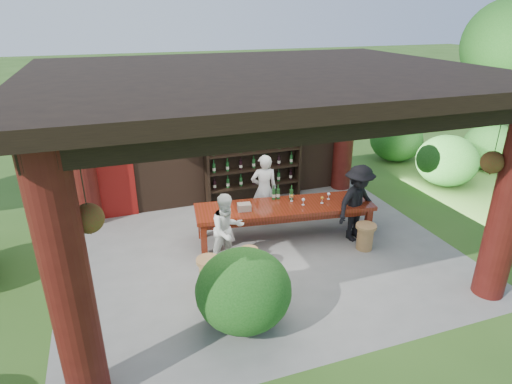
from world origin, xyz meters
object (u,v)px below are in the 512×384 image
object	(u,v)px
stool_near_right	(365,236)
napkin_basket	(244,207)
host	(264,190)
guest_man	(358,203)
tasting_table	(285,210)
guest_woman	(227,230)
stool_near_left	(249,259)
wine_shelf	(254,161)
stool_far_left	(209,272)

from	to	relation	value
stool_near_right	napkin_basket	xyz separation A→B (m)	(-2.19, 0.98, 0.54)
host	guest_man	distance (m)	2.02
tasting_table	guest_man	size ratio (longest dim) A/B	2.30
guest_woman	tasting_table	bearing A→B (deg)	7.79
stool_near_left	stool_near_right	bearing A→B (deg)	-0.35
stool_near_right	host	bearing A→B (deg)	130.38
guest_woman	host	bearing A→B (deg)	34.07
wine_shelf	stool_near_right	bearing A→B (deg)	-65.77
guest_woman	guest_man	world-z (taller)	guest_man
stool_near_left	host	bearing A→B (deg)	61.95
stool_far_left	host	size ratio (longest dim) A/B	0.34
stool_far_left	guest_man	xyz separation A→B (m)	(3.24, 0.63, 0.52)
stool_far_left	guest_woman	bearing A→B (deg)	49.36
tasting_table	guest_man	bearing A→B (deg)	-20.20
tasting_table	stool_near_left	world-z (taller)	tasting_table
stool_near_right	tasting_table	bearing A→B (deg)	145.25
stool_far_left	wine_shelf	bearing A→B (deg)	58.97
stool_far_left	guest_woman	world-z (taller)	guest_woman
stool_near_right	stool_far_left	bearing A→B (deg)	-176.22
tasting_table	stool_far_left	distance (m)	2.22
tasting_table	stool_near_left	distance (m)	1.46
stool_near_right	guest_man	xyz separation A→B (m)	(0.04, 0.42, 0.52)
host	napkin_basket	world-z (taller)	host
guest_woman	stool_near_right	bearing A→B (deg)	-22.29
tasting_table	guest_man	xyz separation A→B (m)	(1.38, -0.51, 0.17)
host	guest_woman	bearing A→B (deg)	57.46
guest_woman	napkin_basket	size ratio (longest dim) A/B	5.39
stool_far_left	stool_near_right	bearing A→B (deg)	3.78
tasting_table	stool_near_left	bearing A→B (deg)	-139.40
guest_woman	guest_man	distance (m)	2.74
tasting_table	napkin_basket	distance (m)	0.87
napkin_basket	guest_man	bearing A→B (deg)	-13.94
tasting_table	stool_far_left	size ratio (longest dim) A/B	6.85
stool_near_right	napkin_basket	size ratio (longest dim) A/B	2.03
stool_near_right	guest_man	distance (m)	0.67
tasting_table	wine_shelf	bearing A→B (deg)	89.32
tasting_table	guest_woman	bearing A→B (deg)	-157.84
stool_far_left	host	xyz separation A→B (m)	(1.72, 1.96, 0.50)
stool_far_left	napkin_basket	xyz separation A→B (m)	(1.02, 1.19, 0.53)
host	tasting_table	bearing A→B (deg)	109.08
stool_near_left	host	xyz separation A→B (m)	(0.92, 1.73, 0.55)
stool_near_right	napkin_basket	distance (m)	2.45
wine_shelf	stool_near_left	xyz separation A→B (m)	(-1.09, -2.91, -0.81)
stool_far_left	host	bearing A→B (deg)	48.71
wine_shelf	stool_far_left	bearing A→B (deg)	-121.03
wine_shelf	stool_near_left	world-z (taller)	wine_shelf
wine_shelf	guest_man	bearing A→B (deg)	-61.59
tasting_table	stool_near_right	distance (m)	1.67
stool_near_left	guest_man	size ratio (longest dim) A/B	0.28
stool_near_left	wine_shelf	bearing A→B (deg)	69.46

